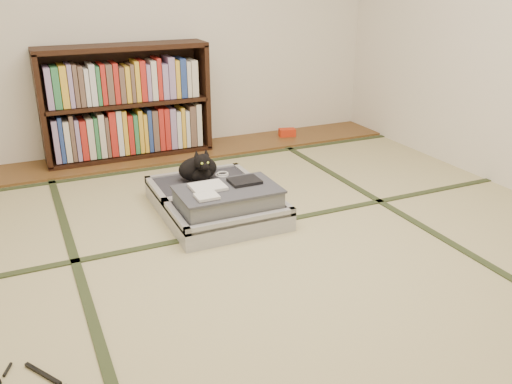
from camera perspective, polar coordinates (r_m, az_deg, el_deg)
name	(u,v)px	position (r m, az deg, el deg)	size (l,w,h in m)	color
floor	(274,257)	(2.99, 1.92, -6.89)	(4.50, 4.50, 0.00)	tan
wood_strip	(171,153)	(4.72, -8.91, 4.04)	(4.00, 0.50, 0.02)	brown
red_item	(287,132)	(5.14, 3.30, 6.28)	(0.15, 0.09, 0.07)	red
tatami_borders	(239,222)	(3.39, -1.78, -3.16)	(4.00, 4.50, 0.01)	#2D381E
bookcase	(127,105)	(4.60, -13.46, 8.94)	(1.35, 0.31, 0.92)	black
suitcase	(217,201)	(3.47, -4.08, -0.96)	(0.69, 0.92, 0.27)	#A8A8AC
cat	(199,168)	(3.67, -6.02, 2.48)	(0.31, 0.31, 0.25)	black
cable_coil	(222,174)	(3.79, -3.59, 1.87)	(0.10, 0.10, 0.02)	white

